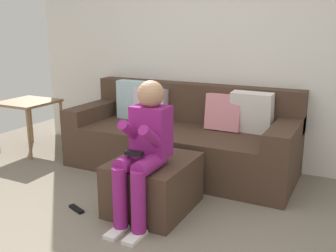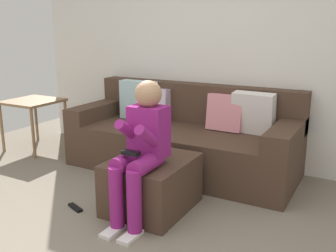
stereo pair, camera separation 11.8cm
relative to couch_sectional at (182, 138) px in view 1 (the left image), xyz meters
name	(u,v)px [view 1 (the left image)]	position (x,y,z in m)	size (l,w,h in m)	color
wall_back	(219,40)	(0.23, 0.46, 1.02)	(4.86, 0.10, 2.73)	silver
couch_sectional	(182,138)	(0.00, 0.00, 0.00)	(2.42, 0.95, 0.91)	#473326
ottoman	(154,184)	(0.20, -1.00, -0.12)	(0.61, 0.74, 0.44)	#473326
person_seated	(144,146)	(0.24, -1.21, 0.28)	(0.29, 0.62, 1.11)	#8C1E72
side_table	(28,108)	(-1.96, -0.28, 0.20)	(0.60, 0.61, 0.63)	olive
remote_by_storage_bin	(76,209)	(-0.37, -1.33, -0.33)	(0.18, 0.05, 0.02)	black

